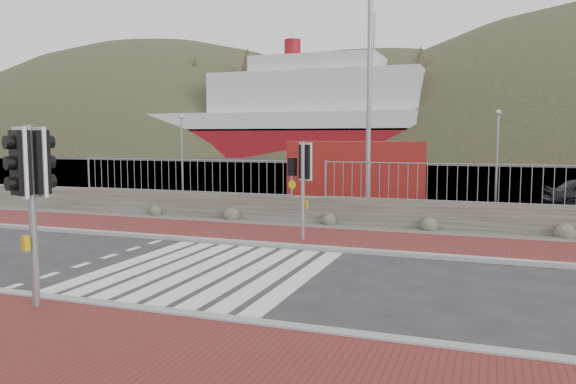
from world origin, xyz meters
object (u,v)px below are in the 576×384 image
at_px(traffic_signal_far, 302,170).
at_px(streetlight, 374,70).
at_px(ferry, 276,120).
at_px(traffic_signal_near, 31,178).
at_px(shipping_container, 353,169).

relative_size(traffic_signal_far, streetlight, 0.31).
bearing_deg(ferry, traffic_signal_far, -68.28).
bearing_deg(traffic_signal_near, ferry, 130.72).
height_order(ferry, traffic_signal_far, ferry).
distance_m(traffic_signal_near, shipping_container, 19.61).
xyz_separation_m(ferry, traffic_signal_near, (23.23, -71.37, -3.11)).
bearing_deg(traffic_signal_far, shipping_container, -69.13).
height_order(traffic_signal_near, traffic_signal_far, traffic_signal_near).
bearing_deg(shipping_container, traffic_signal_near, -112.79).
bearing_deg(shipping_container, ferry, 94.61).
relative_size(traffic_signal_near, shipping_container, 0.48).
xyz_separation_m(ferry, traffic_signal_far, (25.49, -63.98, -3.34)).
relative_size(traffic_signal_near, traffic_signal_far, 1.12).
xyz_separation_m(traffic_signal_near, shipping_container, (0.84, 19.57, -0.90)).
distance_m(traffic_signal_near, traffic_signal_far, 7.73).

